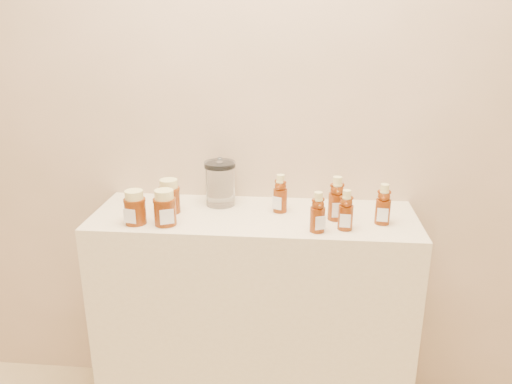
# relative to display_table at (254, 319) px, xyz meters

# --- Properties ---
(wall_back) EXTENTS (3.50, 0.02, 2.70)m
(wall_back) POSITION_rel_display_table_xyz_m (0.00, 0.20, 0.90)
(wall_back) COLOR tan
(wall_back) RESTS_ON ground
(display_table) EXTENTS (1.20, 0.40, 0.90)m
(display_table) POSITION_rel_display_table_xyz_m (0.00, 0.00, 0.00)
(display_table) COLOR beige
(display_table) RESTS_ON ground
(bear_bottle_back_left) EXTENTS (0.07, 0.07, 0.16)m
(bear_bottle_back_left) POSITION_rel_display_table_xyz_m (0.09, 0.04, 0.53)
(bear_bottle_back_left) COLOR #5D2107
(bear_bottle_back_left) RESTS_ON display_table
(bear_bottle_back_mid) EXTENTS (0.07, 0.07, 0.18)m
(bear_bottle_back_mid) POSITION_rel_display_table_xyz_m (0.30, -0.02, 0.54)
(bear_bottle_back_mid) COLOR #5D2107
(bear_bottle_back_mid) RESTS_ON display_table
(bear_bottle_back_right) EXTENTS (0.06, 0.06, 0.17)m
(bear_bottle_back_right) POSITION_rel_display_table_xyz_m (0.46, -0.04, 0.53)
(bear_bottle_back_right) COLOR #5D2107
(bear_bottle_back_right) RESTS_ON display_table
(bear_bottle_front_left) EXTENTS (0.07, 0.07, 0.16)m
(bear_bottle_front_left) POSITION_rel_display_table_xyz_m (0.23, -0.13, 0.53)
(bear_bottle_front_left) COLOR #5D2107
(bear_bottle_front_left) RESTS_ON display_table
(bear_bottle_front_right) EXTENTS (0.06, 0.06, 0.16)m
(bear_bottle_front_right) POSITION_rel_display_table_xyz_m (0.33, -0.10, 0.53)
(bear_bottle_front_right) COLOR #5D2107
(bear_bottle_front_right) RESTS_ON display_table
(honey_jar_left) EXTENTS (0.09, 0.09, 0.12)m
(honey_jar_left) POSITION_rel_display_table_xyz_m (-0.41, -0.12, 0.51)
(honey_jar_left) COLOR #5D2107
(honey_jar_left) RESTS_ON display_table
(honey_jar_back) EXTENTS (0.10, 0.10, 0.13)m
(honey_jar_back) POSITION_rel_display_table_xyz_m (-0.32, -0.00, 0.51)
(honey_jar_back) COLOR #5D2107
(honey_jar_back) RESTS_ON display_table
(honey_jar_front) EXTENTS (0.11, 0.11, 0.13)m
(honey_jar_front) POSITION_rel_display_table_xyz_m (-0.30, -0.12, 0.51)
(honey_jar_front) COLOR #5D2107
(honey_jar_front) RESTS_ON display_table
(glass_canister) EXTENTS (0.16, 0.16, 0.19)m
(glass_canister) POSITION_rel_display_table_xyz_m (-0.14, 0.10, 0.54)
(glass_canister) COLOR white
(glass_canister) RESTS_ON display_table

